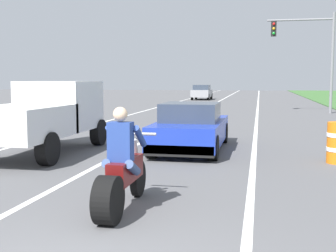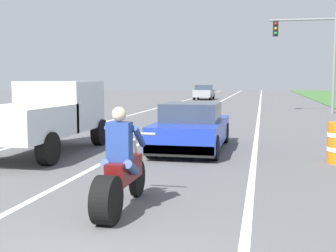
{
  "view_description": "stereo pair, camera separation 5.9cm",
  "coord_description": "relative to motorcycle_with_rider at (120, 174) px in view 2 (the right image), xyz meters",
  "views": [
    {
      "loc": [
        1.92,
        -3.78,
        2.03
      ],
      "look_at": [
        -0.07,
        5.74,
        1.0
      ],
      "focal_mm": 47.02,
      "sensor_mm": 36.0,
      "label": 1
    },
    {
      "loc": [
        1.97,
        -3.76,
        2.03
      ],
      "look_at": [
        -0.07,
        5.74,
        1.0
      ],
      "focal_mm": 47.02,
      "sensor_mm": 36.0,
      "label": 2
    }
  ],
  "objects": [
    {
      "name": "lane_stripe_centre_dashed",
      "position": [
        -1.67,
        17.47,
        -0.59
      ],
      "size": [
        0.14,
        120.0,
        0.01
      ],
      "primitive_type": "cube",
      "color": "white",
      "rests_on": "ground"
    },
    {
      "name": "motorcycle_with_rider",
      "position": [
        0.0,
        0.0,
        0.0
      ],
      "size": [
        0.7,
        2.21,
        1.62
      ],
      "color": "black",
      "rests_on": "ground"
    },
    {
      "name": "lane_stripe_left_solid",
      "position": [
        -5.27,
        17.47,
        -0.59
      ],
      "size": [
        0.14,
        120.0,
        0.01
      ],
      "primitive_type": "cube",
      "color": "white",
      "rests_on": "ground"
    },
    {
      "name": "sports_car_blue",
      "position": [
        0.13,
        6.16,
        0.04
      ],
      "size": [
        1.84,
        4.3,
        1.37
      ],
      "color": "#1E38B2",
      "rests_on": "ground"
    },
    {
      "name": "distant_car_far_ahead",
      "position": [
        -3.7,
        38.15,
        0.18
      ],
      "size": [
        1.8,
        4.0,
        1.5
      ],
      "color": "#99999E",
      "rests_on": "ground"
    },
    {
      "name": "traffic_light_mast_near",
      "position": [
        5.08,
        21.61,
        3.36
      ],
      "size": [
        3.94,
        0.34,
        6.0
      ],
      "color": "gray",
      "rests_on": "ground"
    },
    {
      "name": "lane_stripe_right_solid",
      "position": [
        1.93,
        17.47,
        -0.59
      ],
      "size": [
        0.14,
        120.0,
        0.01
      ],
      "primitive_type": "cube",
      "color": "white",
      "rests_on": "ground"
    },
    {
      "name": "pickup_truck_left_lane_white",
      "position": [
        -3.7,
        4.77,
        0.51
      ],
      "size": [
        2.02,
        4.8,
        1.98
      ],
      "color": "silver",
      "rests_on": "ground"
    }
  ]
}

